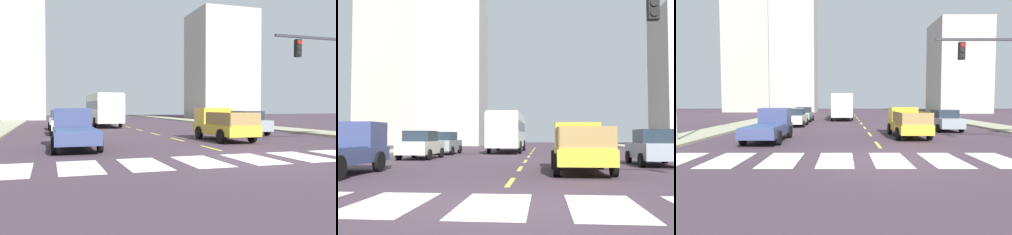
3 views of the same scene
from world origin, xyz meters
TOP-DOWN VIEW (x-y plane):
  - ground_plane at (0.00, 0.00)m, footprint 160.00×160.00m
  - sidewalk_right at (11.94, 18.00)m, footprint 3.02×110.00m
  - crosswalk_stripe_0 at (-8.83, 0.00)m, footprint 1.43×3.06m
  - crosswalk_stripe_1 at (-6.62, 0.00)m, footprint 1.43×3.06m
  - crosswalk_stripe_2 at (-4.41, 0.00)m, footprint 1.43×3.06m
  - crosswalk_stripe_3 at (-2.21, 0.00)m, footprint 1.43×3.06m
  - crosswalk_stripe_4 at (0.00, 0.00)m, footprint 1.43×3.06m
  - crosswalk_stripe_5 at (2.21, 0.00)m, footprint 1.43×3.06m
  - lane_dash_0 at (0.00, 4.00)m, footprint 0.16×2.40m
  - lane_dash_1 at (0.00, 9.00)m, footprint 0.16×2.40m
  - lane_dash_2 at (0.00, 14.00)m, footprint 0.16×2.40m
  - lane_dash_3 at (0.00, 19.00)m, footprint 0.16×2.40m
  - lane_dash_4 at (0.00, 24.00)m, footprint 0.16×2.40m
  - lane_dash_5 at (0.00, 29.00)m, footprint 0.16×2.40m
  - lane_dash_6 at (0.00, 34.00)m, footprint 0.16×2.40m
  - lane_dash_7 at (0.00, 39.00)m, footprint 0.16×2.40m
  - pickup_stakebed at (2.42, 7.83)m, footprint 2.18×5.20m
  - pickup_dark at (-6.41, 5.91)m, footprint 2.18×5.20m
  - city_bus at (-2.11, 26.39)m, footprint 2.72×10.80m
  - sedan_mid at (-6.61, 21.87)m, footprint 2.02×4.40m
  - sedan_near_right at (-6.51, 15.69)m, footprint 2.02×4.40m
  - sedan_far at (6.27, 11.48)m, footprint 2.02×4.40m
  - block_mid_left at (21.82, 47.67)m, footprint 10.25×10.06m
  - block_mid_right at (-12.45, 50.23)m, footprint 9.09×8.77m

SIDE VIEW (x-z plane):
  - ground_plane at x=0.00m, z-range 0.00..0.00m
  - lane_dash_0 at x=0.00m, z-range 0.00..0.01m
  - lane_dash_1 at x=0.00m, z-range 0.00..0.01m
  - lane_dash_2 at x=0.00m, z-range 0.00..0.01m
  - lane_dash_3 at x=0.00m, z-range 0.00..0.01m
  - lane_dash_4 at x=0.00m, z-range 0.00..0.01m
  - lane_dash_5 at x=0.00m, z-range 0.00..0.01m
  - lane_dash_6 at x=0.00m, z-range 0.00..0.01m
  - lane_dash_7 at x=0.00m, z-range 0.00..0.01m
  - crosswalk_stripe_0 at x=-8.83m, z-range 0.00..0.01m
  - crosswalk_stripe_1 at x=-6.62m, z-range 0.00..0.01m
  - crosswalk_stripe_2 at x=-4.41m, z-range 0.00..0.01m
  - crosswalk_stripe_3 at x=-2.21m, z-range 0.00..0.01m
  - crosswalk_stripe_4 at x=0.00m, z-range 0.00..0.01m
  - crosswalk_stripe_5 at x=2.21m, z-range 0.00..0.01m
  - sidewalk_right at x=11.94m, z-range 0.00..0.15m
  - sedan_mid at x=-6.61m, z-range 0.00..1.72m
  - sedan_near_right at x=-6.51m, z-range 0.00..1.72m
  - sedan_far at x=6.27m, z-range 0.00..1.72m
  - pickup_dark at x=-6.41m, z-range -0.06..1.90m
  - pickup_stakebed at x=2.42m, z-range -0.04..1.92m
  - city_bus at x=-2.11m, z-range 0.29..3.61m
  - block_mid_left at x=21.82m, z-range 0.00..18.73m
  - block_mid_right at x=-12.45m, z-range 0.00..31.79m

